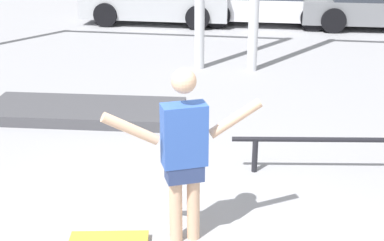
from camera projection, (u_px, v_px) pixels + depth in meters
skateboarder at (184, 149)px, 4.90m from camera, size 1.40×0.68×1.74m
skateboard at (109, 238)px, 5.16m from camera, size 0.78×0.35×0.08m
manual_pad at (86, 111)px, 8.33m from camera, size 3.11×1.33×0.17m
grind_rail at (363, 144)px, 6.45m from camera, size 3.15×0.49×0.46m
parked_car_white at (264, 0)px, 14.90m from camera, size 4.11×2.06×1.32m
parked_car_grey at (378, 4)px, 14.36m from camera, size 4.20×2.01×1.26m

